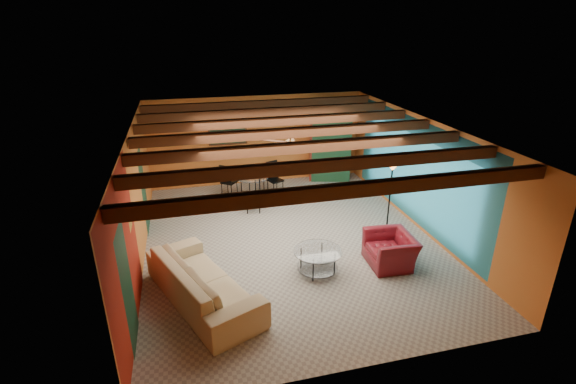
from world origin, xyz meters
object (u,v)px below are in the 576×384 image
object	(u,v)px
sofa	(203,281)
armchair	(390,250)
dining_table	(252,184)
potted_plant	(330,108)
vase	(252,164)
floor_lamp	(390,197)
coffee_table	(318,261)
armoire	(328,148)

from	to	relation	value
sofa	armchair	size ratio (longest dim) A/B	2.71
dining_table	potted_plant	size ratio (longest dim) A/B	4.19
armchair	dining_table	bearing A→B (deg)	-148.58
vase	floor_lamp	bearing A→B (deg)	-42.83
coffee_table	potted_plant	world-z (taller)	potted_plant
sofa	floor_lamp	world-z (taller)	floor_lamp
floor_lamp	potted_plant	xyz separation A→B (m)	(-0.22, 3.76, 1.39)
floor_lamp	potted_plant	distance (m)	4.02
potted_plant	vase	world-z (taller)	potted_plant
coffee_table	potted_plant	xyz separation A→B (m)	(1.99, 5.10, 2.02)
dining_table	vase	bearing A→B (deg)	0.00
sofa	vase	xyz separation A→B (m)	(1.66, 4.36, 0.67)
potted_plant	vase	bearing A→B (deg)	-156.96
armchair	potted_plant	size ratio (longest dim) A/B	2.27
armoire	sofa	bearing A→B (deg)	-112.58
floor_lamp	vase	distance (m)	3.89
coffee_table	potted_plant	size ratio (longest dim) A/B	2.19
dining_table	potted_plant	bearing A→B (deg)	23.04
floor_lamp	vase	size ratio (longest dim) A/B	9.07
coffee_table	armoire	world-z (taller)	armoire
coffee_table	floor_lamp	distance (m)	2.66
sofa	armchair	world-z (taller)	sofa
sofa	potted_plant	distance (m)	7.21
armoire	vase	world-z (taller)	armoire
armchair	coffee_table	xyz separation A→B (m)	(-1.57, 0.07, -0.08)
floor_lamp	potted_plant	size ratio (longest dim) A/B	3.94
armoire	floor_lamp	size ratio (longest dim) A/B	1.16
armoire	coffee_table	bearing A→B (deg)	-95.80
floor_lamp	armoire	bearing A→B (deg)	93.42
coffee_table	vase	world-z (taller)	vase
armoire	potted_plant	world-z (taller)	potted_plant
armoire	floor_lamp	xyz separation A→B (m)	(0.22, -3.76, -0.14)
vase	armoire	bearing A→B (deg)	23.04
armchair	floor_lamp	size ratio (longest dim) A/B	0.58
sofa	floor_lamp	xyz separation A→B (m)	(4.52, 1.72, 0.48)
armchair	vase	xyz separation A→B (m)	(-2.21, 4.05, 0.75)
vase	coffee_table	bearing A→B (deg)	-80.84
potted_plant	coffee_table	bearing A→B (deg)	-111.29
armchair	dining_table	xyz separation A→B (m)	(-2.21, 4.05, 0.16)
dining_table	armchair	bearing A→B (deg)	-61.40
coffee_table	vase	distance (m)	4.11
armoire	potted_plant	size ratio (longest dim) A/B	4.55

